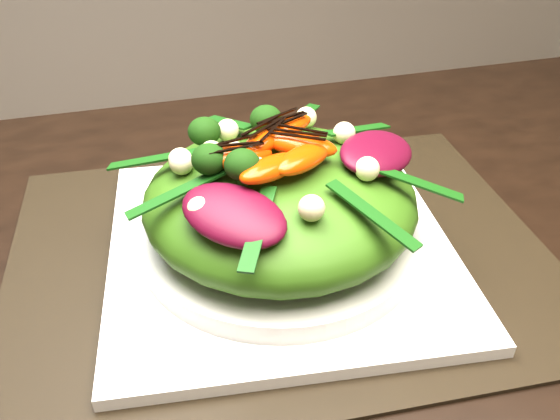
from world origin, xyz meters
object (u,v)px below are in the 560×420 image
object	(u,v)px
salad_bowl	(280,233)
lettuce_mound	(280,199)
dining_table	(160,402)
plate_base	(280,246)
orange_segment	(270,136)
placemat	(280,253)

from	to	relation	value
salad_bowl	lettuce_mound	xyz separation A→B (m)	(0.00, 0.00, 0.03)
dining_table	salad_bowl	size ratio (longest dim) A/B	6.81
plate_base	orange_segment	bearing A→B (deg)	91.13
plate_base	orange_segment	world-z (taller)	orange_segment
placemat	plate_base	xyz separation A→B (m)	(-0.00, -0.00, 0.01)
orange_segment	salad_bowl	bearing A→B (deg)	-88.87
lettuce_mound	orange_segment	bearing A→B (deg)	91.13
plate_base	orange_segment	xyz separation A→B (m)	(-0.00, 0.03, 0.09)
lettuce_mound	orange_segment	world-z (taller)	orange_segment
dining_table	orange_segment	bearing A→B (deg)	49.42
lettuce_mound	orange_segment	distance (m)	0.05
dining_table	salad_bowl	world-z (taller)	dining_table
placemat	plate_base	world-z (taller)	plate_base
orange_segment	plate_base	bearing A→B (deg)	-88.87
salad_bowl	orange_segment	bearing A→B (deg)	91.13
lettuce_mound	dining_table	bearing A→B (deg)	-136.99
dining_table	placemat	world-z (taller)	dining_table
salad_bowl	lettuce_mound	bearing A→B (deg)	45.00
orange_segment	placemat	bearing A→B (deg)	-88.87
placemat	salad_bowl	bearing A→B (deg)	-135.00
placemat	lettuce_mound	bearing A→B (deg)	0.00
salad_bowl	placemat	bearing A→B (deg)	45.00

